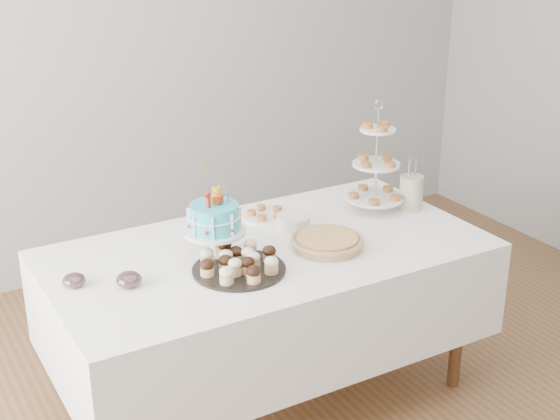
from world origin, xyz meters
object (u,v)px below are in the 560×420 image
jam_bowl_b (74,280)px  cupcake_tray (239,262)px  pie (327,242)px  utensil_pitcher (411,191)px  jam_bowl_a (129,280)px  tiered_stand (376,165)px  pastry_plate (266,214)px  table (268,293)px  birthday_cake (215,233)px  plate_stack (293,222)px

jam_bowl_b → cupcake_tray: bearing=-18.1°
pie → utensil_pitcher: bearing=17.1°
pie → jam_bowl_a: (-0.88, 0.08, -0.00)m
tiered_stand → pastry_plate: 0.58m
cupcake_tray → pie: 0.44m
cupcake_tray → table: bearing=34.0°
birthday_cake → pastry_plate: 0.50m
birthday_cake → jam_bowl_b: bearing=160.2°
pastry_plate → table: bearing=-118.2°
birthday_cake → pie: bearing=-36.8°
cupcake_tray → plate_stack: 0.51m
table → tiered_stand: (0.68, 0.14, 0.46)m
plate_stack → utensil_pitcher: bearing=-6.8°
table → plate_stack: size_ratio=11.92×
jam_bowl_a → table: bearing=4.2°
birthday_cake → pie: 0.50m
table → utensil_pitcher: 0.90m
birthday_cake → jam_bowl_a: bearing=173.8°
plate_stack → jam_bowl_b: plate_stack is taller
birthday_cake → cupcake_tray: 0.19m
table → plate_stack: 0.36m
jam_bowl_b → tiered_stand: bearing=2.9°
table → birthday_cake: 0.41m
cupcake_tray → jam_bowl_b: size_ratio=4.19×
pastry_plate → tiered_stand: bearing=-18.8°
pastry_plate → jam_bowl_b: 1.04m
table → pie: (0.23, -0.13, 0.26)m
jam_bowl_b → utensil_pitcher: size_ratio=0.36×
plate_stack → pastry_plate: 0.18m
jam_bowl_a → pastry_plate: bearing=23.7°
birthday_cake → pie: size_ratio=1.25×
table → tiered_stand: 0.83m
table → utensil_pitcher: utensil_pitcher is taller
cupcake_tray → tiered_stand: (0.89, 0.28, 0.19)m
table → jam_bowl_b: 0.88m
pastry_plate → jam_bowl_b: jam_bowl_b is taller
table → cupcake_tray: cupcake_tray is taller
pie → jam_bowl_b: 1.08m
pie → jam_bowl_a: bearing=174.5°
table → tiered_stand: bearing=11.4°
cupcake_tray → jam_bowl_a: cupcake_tray is taller
pastry_plate → jam_bowl_b: (-1.01, -0.25, 0.01)m
pie → plate_stack: bearing=93.3°
pie → jam_bowl_b: bearing=169.7°
cupcake_tray → jam_bowl_a: 0.45m
tiered_stand → plate_stack: tiered_stand is taller
pie → tiered_stand: (0.45, 0.27, 0.20)m
plate_stack → jam_bowl_b: size_ratio=1.74×
pastry_plate → jam_bowl_a: jam_bowl_a is taller
birthday_cake → jam_bowl_a: birthday_cake is taller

